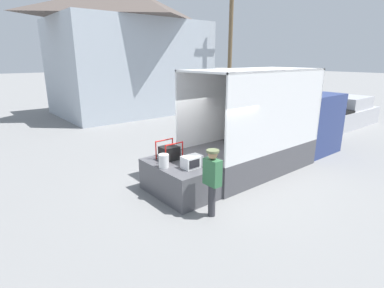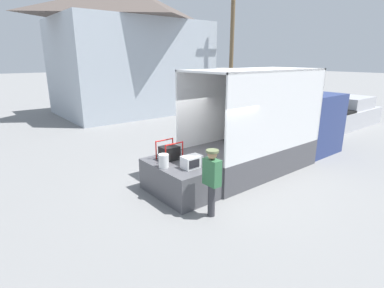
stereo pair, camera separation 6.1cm
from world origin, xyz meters
name	(u,v)px [view 1 (the left image)]	position (x,y,z in m)	size (l,w,h in m)	color
ground_plane	(198,187)	(0.00, 0.00, 0.00)	(160.00, 160.00, 0.00)	gray
box_truck	(280,133)	(4.05, 0.00, 1.02)	(6.97, 2.22, 3.42)	navy
tailgate_deck	(179,178)	(-0.70, 0.00, 0.46)	(1.41, 2.11, 0.92)	#4C4C51
microwave	(192,162)	(-0.65, -0.49, 1.09)	(0.53, 0.36, 0.33)	white
portable_generator	(170,153)	(-0.71, 0.44, 1.13)	(0.62, 0.53, 0.55)	black
orange_bucket	(164,161)	(-1.23, -0.01, 1.10)	(0.28, 0.28, 0.37)	silver
worker_person	(212,176)	(-0.85, -1.52, 1.05)	(0.31, 0.44, 1.71)	#38383D
pickup_truck_silver	(341,114)	(11.78, 1.31, 0.67)	(5.52, 2.09, 1.63)	#B7B7BC
house_backdrop	(130,50)	(4.97, 13.19, 4.24)	(10.36, 7.00, 8.33)	#A8B2BC
utility_pole	(230,50)	(10.19, 8.66, 4.28)	(1.80, 0.28, 8.25)	brown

